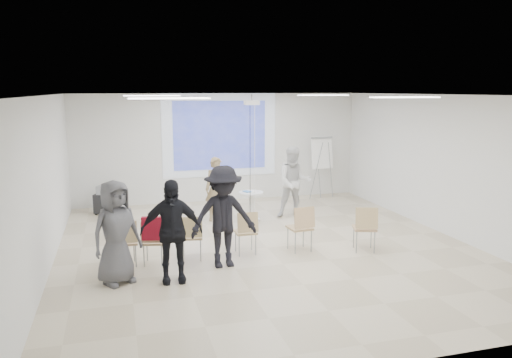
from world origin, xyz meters
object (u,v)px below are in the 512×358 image
object	(u,v)px
pedestal_table	(251,204)
flipchart_easel	(322,153)
chair_far_left	(125,239)
chair_right_inner	(301,225)
chair_left_inner	(192,234)
chair_center	(246,229)
player_left	(217,185)
player_right	(294,179)
chair_left_mid	(153,239)
av_cart	(105,201)
audience_left	(171,224)
laptop	(191,235)
audience_mid	(223,210)
audience_outer	(116,226)
chair_right_far	(365,225)

from	to	relation	value
pedestal_table	flipchart_easel	bearing A→B (deg)	35.50
chair_far_left	chair_right_inner	bearing A→B (deg)	-4.34
pedestal_table	chair_left_inner	xyz separation A→B (m)	(-1.79, -2.41, 0.10)
chair_left_inner	chair_center	xyz separation A→B (m)	(1.04, 0.01, 0.01)
pedestal_table	flipchart_easel	distance (m)	3.33
player_left	player_right	world-z (taller)	player_right
chair_left_mid	av_cart	world-z (taller)	chair_left_mid
chair_left_mid	audience_left	xyz separation A→B (m)	(0.24, -0.85, 0.49)
chair_left_mid	chair_center	world-z (taller)	chair_center
pedestal_table	chair_left_inner	distance (m)	3.00
laptop	audience_mid	xyz separation A→B (m)	(0.49, -0.58, 0.57)
chair_far_left	audience_left	size ratio (longest dim) A/B	0.44
chair_right_inner	audience_outer	xyz separation A→B (m)	(-3.44, -0.68, 0.41)
pedestal_table	audience_outer	distance (m)	4.49
pedestal_table	chair_far_left	world-z (taller)	chair_far_left
chair_far_left	flipchart_easel	size ratio (longest dim) A/B	0.48
chair_right_far	laptop	size ratio (longest dim) A/B	2.94
chair_left_mid	chair_center	distance (m)	1.75
chair_left_inner	chair_center	bearing A→B (deg)	9.75
player_right	audience_mid	world-z (taller)	audience_mid
pedestal_table	audience_mid	size ratio (longest dim) A/B	0.37
player_left	chair_center	bearing A→B (deg)	-81.29
chair_left_inner	chair_right_far	xyz separation A→B (m)	(3.28, -0.46, 0.04)
player_left	flipchart_easel	xyz separation A→B (m)	(3.38, 1.61, 0.44)
audience_left	flipchart_easel	bearing A→B (deg)	49.85
pedestal_table	av_cart	xyz separation A→B (m)	(-3.38, 1.68, -0.07)
flipchart_easel	chair_right_far	bearing A→B (deg)	-108.16
chair_right_far	av_cart	world-z (taller)	chair_right_far
pedestal_table	laptop	distance (m)	2.92
pedestal_table	chair_right_far	bearing A→B (deg)	-62.42
chair_right_inner	chair_left_mid	bearing A→B (deg)	174.73
chair_right_far	audience_outer	bearing A→B (deg)	-158.28
player_right	chair_left_inner	bearing A→B (deg)	-128.44
pedestal_table	player_right	world-z (taller)	player_right
player_left	audience_mid	xyz separation A→B (m)	(-0.51, -3.14, 0.16)
player_left	audience_mid	world-z (taller)	audience_mid
player_left	chair_right_far	size ratio (longest dim) A/B	1.92
player_left	chair_center	distance (m)	2.67
chair_left_mid	chair_left_inner	bearing A→B (deg)	21.77
pedestal_table	player_left	size ratio (longest dim) A/B	0.43
chair_center	player_left	bearing A→B (deg)	91.95
chair_left_mid	av_cart	distance (m)	4.28
chair_left_inner	chair_right_far	distance (m)	3.32
player_left	av_cart	bearing A→B (deg)	159.11
chair_far_left	flipchart_easel	xyz separation A→B (m)	(5.57, 4.31, 0.81)
laptop	audience_left	distance (m)	1.26
player_left	chair_right_inner	size ratio (longest dim) A/B	1.92
player_right	pedestal_table	bearing A→B (deg)	-166.64
chair_far_left	chair_left_inner	size ratio (longest dim) A/B	1.01
flipchart_easel	audience_mid	bearing A→B (deg)	-134.27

